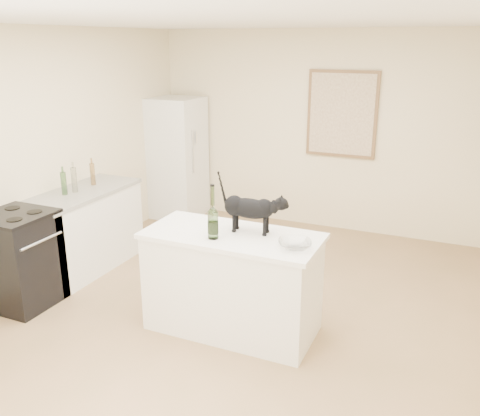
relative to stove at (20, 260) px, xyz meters
name	(u,v)px	position (x,y,z in m)	size (l,w,h in m)	color
floor	(232,315)	(1.95, 0.60, -0.45)	(5.50, 5.50, 0.00)	#A37A56
ceiling	(230,20)	(1.95, 0.60, 2.15)	(5.50, 5.50, 0.00)	white
wall_back	(319,132)	(1.95, 3.35, 0.85)	(4.50, 4.50, 0.00)	beige
wall_left	(33,158)	(-0.30, 0.60, 0.85)	(5.50, 5.50, 0.00)	beige
island_base	(232,284)	(2.05, 0.40, -0.02)	(1.44, 0.67, 0.86)	white
island_top	(232,236)	(2.05, 0.40, 0.43)	(1.50, 0.70, 0.04)	white
left_cabinets	(83,232)	(0.00, 0.90, -0.02)	(0.60, 1.40, 0.86)	white
left_countertop	(79,193)	(0.00, 0.90, 0.43)	(0.62, 1.44, 0.04)	gray
stove	(20,260)	(0.00, 0.00, 0.00)	(0.60, 0.60, 0.90)	black
fridge	(177,158)	(0.00, 2.95, 0.40)	(0.68, 0.68, 1.70)	white
artwork_frame	(342,114)	(2.25, 3.32, 1.10)	(0.90, 0.03, 1.10)	brown
artwork_canvas	(342,114)	(2.25, 3.30, 1.10)	(0.82, 0.00, 1.02)	beige
black_cat	(250,211)	(2.17, 0.50, 0.64)	(0.54, 0.16, 0.38)	black
wine_bottle	(213,215)	(1.95, 0.24, 0.65)	(0.09, 0.09, 0.41)	#315221
glass_bowl	(295,245)	(2.63, 0.31, 0.48)	(0.26, 0.26, 0.06)	white
fridge_paper	(197,137)	(0.34, 2.93, 0.73)	(0.00, 0.13, 0.17)	white
counter_bottle_cluster	(76,179)	(-0.03, 0.91, 0.58)	(0.09, 0.50, 0.27)	gray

